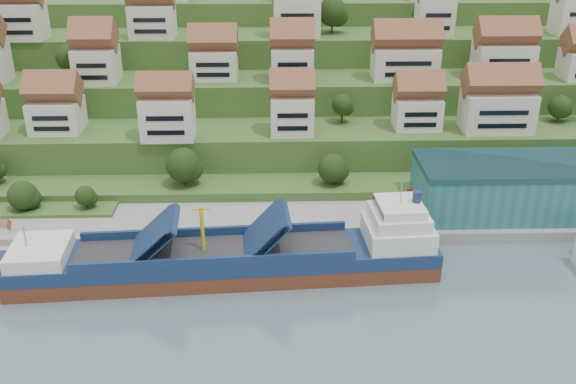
{
  "coord_description": "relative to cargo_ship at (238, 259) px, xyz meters",
  "views": [
    {
      "loc": [
        -5.4,
        -91.47,
        57.04
      ],
      "look_at": [
        -2.62,
        14.0,
        8.0
      ],
      "focal_mm": 40.0,
      "sensor_mm": 36.0,
      "label": 1
    }
  ],
  "objects": [
    {
      "name": "ground",
      "position": [
        11.18,
        1.04,
        -2.97
      ],
      "size": [
        300.0,
        300.0,
        0.0
      ],
      "primitive_type": "plane",
      "color": "slate",
      "rests_on": "ground"
    },
    {
      "name": "quay",
      "position": [
        31.18,
        16.04,
        -1.87
      ],
      "size": [
        180.0,
        14.0,
        2.2
      ],
      "primitive_type": "cube",
      "color": "gray",
      "rests_on": "ground"
    },
    {
      "name": "hillside",
      "position": [
        11.18,
        104.59,
        7.68
      ],
      "size": [
        260.0,
        128.0,
        31.0
      ],
      "color": "#2D4C1E",
      "rests_on": "ground"
    },
    {
      "name": "hillside_village",
      "position": [
        10.65,
        61.46,
        21.54
      ],
      "size": [
        157.35,
        63.68,
        28.91
      ],
      "color": "beige",
      "rests_on": "ground"
    },
    {
      "name": "hillside_trees",
      "position": [
        0.95,
        46.67,
        13.93
      ],
      "size": [
        139.8,
        62.5,
        31.19
      ],
      "color": "#1F3812",
      "rests_on": "ground"
    },
    {
      "name": "flagpole",
      "position": [
        29.29,
        11.04,
        3.91
      ],
      "size": [
        1.28,
        0.16,
        8.0
      ],
      "color": "gray",
      "rests_on": "quay"
    },
    {
      "name": "cargo_ship",
      "position": [
        0.0,
        0.0,
        0.0
      ],
      "size": [
        69.46,
        15.16,
        15.17
      ],
      "rotation": [
        0.0,
        0.0,
        0.06
      ],
      "color": "#582B1B",
      "rests_on": "ground"
    }
  ]
}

